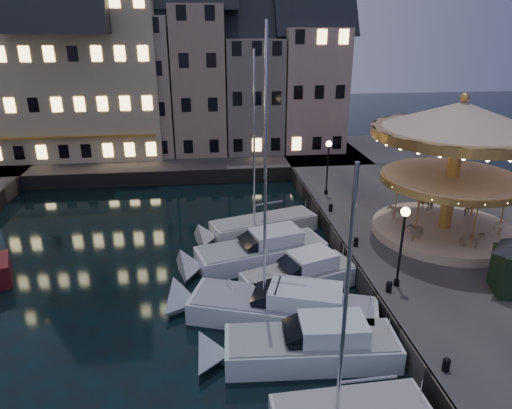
{
  "coord_description": "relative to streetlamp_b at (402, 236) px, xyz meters",
  "views": [
    {
      "loc": [
        -2.02,
        -17.72,
        13.23
      ],
      "look_at": [
        1.0,
        8.0,
        3.2
      ],
      "focal_mm": 32.0,
      "sensor_mm": 36.0,
      "label": 1
    }
  ],
  "objects": [
    {
      "name": "ground",
      "position": [
        -7.2,
        -1.0,
        -4.02
      ],
      "size": [
        160.0,
        160.0,
        0.0
      ],
      "primitive_type": "plane",
      "color": "black",
      "rests_on": "ground"
    },
    {
      "name": "quay_east",
      "position": [
        6.8,
        5.0,
        -3.37
      ],
      "size": [
        16.0,
        56.0,
        1.3
      ],
      "primitive_type": "cube",
      "color": "#474442",
      "rests_on": "ground"
    },
    {
      "name": "quay_north",
      "position": [
        -15.2,
        27.0,
        -3.37
      ],
      "size": [
        44.0,
        12.0,
        1.3
      ],
      "primitive_type": "cube",
      "color": "#474442",
      "rests_on": "ground"
    },
    {
      "name": "quaywall_e",
      "position": [
        -1.2,
        5.0,
        -3.37
      ],
      "size": [
        0.15,
        44.0,
        1.3
      ],
      "primitive_type": "cube",
      "color": "#47423A",
      "rests_on": "ground"
    },
    {
      "name": "quaywall_n",
      "position": [
        -13.2,
        21.0,
        -3.37
      ],
      "size": [
        48.0,
        0.15,
        1.3
      ],
      "primitive_type": "cube",
      "color": "#47423A",
      "rests_on": "ground"
    },
    {
      "name": "streetlamp_b",
      "position": [
        0.0,
        0.0,
        0.0
      ],
      "size": [
        0.44,
        0.44,
        4.17
      ],
      "color": "black",
      "rests_on": "quay_east"
    },
    {
      "name": "streetlamp_c",
      "position": [
        0.0,
        13.5,
        0.0
      ],
      "size": [
        0.44,
        0.44,
        4.17
      ],
      "color": "black",
      "rests_on": "quay_east"
    },
    {
      "name": "bollard_a",
      "position": [
        -0.6,
        -6.0,
        -2.41
      ],
      "size": [
        0.3,
        0.3,
        0.57
      ],
      "color": "black",
      "rests_on": "quay_east"
    },
    {
      "name": "bollard_b",
      "position": [
        -0.6,
        -0.5,
        -2.41
      ],
      "size": [
        0.3,
        0.3,
        0.57
      ],
      "color": "black",
      "rests_on": "quay_east"
    },
    {
      "name": "bollard_c",
      "position": [
        -0.6,
        4.5,
        -2.41
      ],
      "size": [
        0.3,
        0.3,
        0.57
      ],
      "color": "black",
      "rests_on": "quay_east"
    },
    {
      "name": "bollard_d",
      "position": [
        -0.6,
        10.0,
        -2.41
      ],
      "size": [
        0.3,
        0.3,
        0.57
      ],
      "color": "black",
      "rests_on": "quay_east"
    },
    {
      "name": "townhouse_na",
      "position": [
        -26.7,
        29.0,
        3.76
      ],
      "size": [
        5.5,
        8.0,
        12.8
      ],
      "color": "tan",
      "rests_on": "quay_north"
    },
    {
      "name": "townhouse_nb",
      "position": [
        -21.25,
        29.0,
        4.26
      ],
      "size": [
        6.16,
        8.0,
        13.8
      ],
      "color": "slate",
      "rests_on": "quay_north"
    },
    {
      "name": "townhouse_nc",
      "position": [
        -15.2,
        29.0,
        4.76
      ],
      "size": [
        6.82,
        8.0,
        14.8
      ],
      "color": "tan",
      "rests_on": "quay_north"
    },
    {
      "name": "townhouse_nd",
      "position": [
        -9.45,
        29.0,
        5.26
      ],
      "size": [
        5.5,
        8.0,
        15.8
      ],
      "color": "tan",
      "rests_on": "quay_north"
    },
    {
      "name": "townhouse_ne",
      "position": [
        -4.0,
        29.0,
        3.76
      ],
      "size": [
        6.16,
        8.0,
        12.8
      ],
      "color": "gray",
      "rests_on": "quay_north"
    },
    {
      "name": "townhouse_nf",
      "position": [
        2.05,
        29.0,
        4.26
      ],
      "size": [
        6.82,
        8.0,
        13.8
      ],
      "color": "tan",
      "rests_on": "quay_north"
    },
    {
      "name": "hotel_corner",
      "position": [
        -21.2,
        29.0,
        5.76
      ],
      "size": [
        17.6,
        9.0,
        16.8
      ],
      "color": "beige",
      "rests_on": "quay_north"
    },
    {
      "name": "motorboat_b",
      "position": [
        -5.47,
        -3.27,
        -3.37
      ],
      "size": [
        8.38,
        2.87,
        2.15
      ],
      "color": "silver",
      "rests_on": "ground"
    },
    {
      "name": "motorboat_c",
      "position": [
        -6.16,
        -0.3,
        -3.34
      ],
      "size": [
        9.88,
        5.53,
        13.28
      ],
      "color": "silver",
      "rests_on": "ground"
    },
    {
      "name": "motorboat_d",
      "position": [
        -4.74,
        2.29,
        -3.38
      ],
      "size": [
        7.29,
        4.54,
        2.15
      ],
      "color": "white",
      "rests_on": "ground"
    },
    {
      "name": "motorboat_e",
      "position": [
        -6.43,
        5.54,
        -3.37
      ],
      "size": [
        8.83,
        4.61,
        2.15
      ],
      "color": "silver",
      "rests_on": "ground"
    },
    {
      "name": "motorboat_f",
      "position": [
        -5.89,
        9.52,
        -3.49
      ],
      "size": [
        8.26,
        4.4,
        11.05
      ],
      "color": "silver",
      "rests_on": "ground"
    },
    {
      "name": "carousel",
      "position": [
        5.29,
        5.43,
        2.95
      ],
      "size": [
        9.84,
        9.84,
        8.61
      ],
      "color": "#C9B08C",
      "rests_on": "quay_east"
    }
  ]
}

